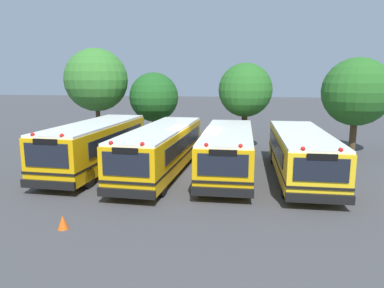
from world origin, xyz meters
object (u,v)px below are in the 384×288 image
tree_0 (97,80)px  traffic_cone (63,222)px  school_bus_2 (228,150)px  tree_1 (154,97)px  tree_2 (246,90)px  school_bus_1 (162,148)px  school_bus_0 (96,144)px  tree_3 (358,92)px  school_bus_3 (301,152)px

tree_0 → traffic_cone: size_ratio=14.95×
school_bus_2 → tree_1: tree_1 is taller
tree_0 → traffic_cone: bearing=-70.5°
tree_1 → tree_2: bearing=-6.9°
school_bus_1 → traffic_cone: bearing=80.4°
tree_0 → traffic_cone: tree_0 is taller
school_bus_0 → tree_1: size_ratio=1.73×
school_bus_2 → tree_3: tree_3 is taller
school_bus_0 → school_bus_3: (11.08, 0.26, -0.13)m
tree_1 → school_bus_1: bearing=-72.2°
school_bus_2 → tree_3: 11.21m
school_bus_2 → school_bus_0: bearing=1.4°
tree_2 → tree_1: bearing=173.1°
school_bus_1 → tree_2: 8.81m
school_bus_1 → school_bus_3: size_ratio=1.07×
school_bus_3 → school_bus_0: bearing=0.2°
tree_2 → school_bus_0: bearing=-138.6°
school_bus_1 → tree_2: bearing=-119.3°
school_bus_0 → school_bus_2: school_bus_0 is taller
tree_3 → traffic_cone: bearing=-131.5°
tree_1 → tree_2: 6.92m
tree_0 → tree_1: size_ratio=1.33×
tree_3 → traffic_cone: size_ratio=13.23×
tree_0 → tree_2: 11.20m
traffic_cone → tree_2: bearing=68.5°
tree_1 → tree_3: bearing=-2.3°
tree_0 → tree_1: 4.54m
tree_0 → tree_1: bearing=6.9°
school_bus_0 → tree_1: bearing=-97.3°
school_bus_0 → traffic_cone: size_ratio=19.52×
school_bus_3 → tree_0: tree_0 is taller
tree_2 → traffic_cone: bearing=-111.5°
tree_0 → traffic_cone: (5.34, -15.12, -4.70)m
school_bus_1 → tree_0: bearing=-45.5°
tree_1 → tree_2: (6.85, -0.82, 0.59)m
school_bus_0 → tree_0: (-3.09, 7.43, 3.49)m
school_bus_3 → tree_1: (-9.85, 7.69, 2.33)m
school_bus_2 → tree_2: tree_2 is taller
school_bus_1 → tree_3: tree_3 is taller
tree_1 → traffic_cone: bearing=-86.3°
school_bus_2 → traffic_cone: size_ratio=19.89×
school_bus_3 → tree_0: bearing=-28.0°
school_bus_1 → traffic_cone: school_bus_1 is taller
school_bus_2 → tree_3: size_ratio=1.50×
school_bus_0 → tree_1: 8.34m
tree_3 → tree_2: bearing=-178.0°
tree_1 → traffic_cone: 16.04m
school_bus_2 → tree_0: size_ratio=1.33×
school_bus_0 → tree_1: tree_1 is taller
school_bus_0 → school_bus_3: 11.08m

